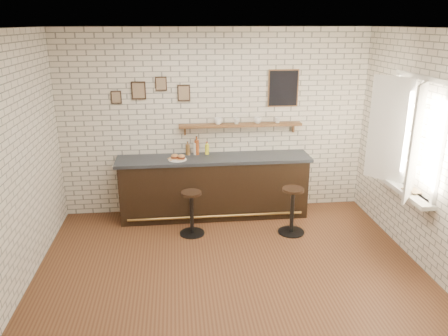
{
  "coord_description": "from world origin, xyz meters",
  "views": [
    {
      "loc": [
        -0.63,
        -4.95,
        3.06
      ],
      "look_at": [
        0.02,
        0.9,
        1.09
      ],
      "focal_mm": 35.0,
      "sensor_mm": 36.0,
      "label": 1
    }
  ],
  "objects": [
    {
      "name": "shelf_cup_d",
      "position": [
        1.01,
        1.9,
        1.55
      ],
      "size": [
        0.12,
        0.12,
        0.09
      ],
      "primitive_type": "imported",
      "rotation": [
        0.0,
        0.0,
        0.29
      ],
      "color": "white",
      "rests_on": "wall_shelf"
    },
    {
      "name": "condiment_bottle_yellow",
      "position": [
        -0.15,
        1.88,
        1.1
      ],
      "size": [
        0.07,
        0.07,
        0.21
      ],
      "color": "yellow",
      "rests_on": "bar_counter"
    },
    {
      "name": "book_lower",
      "position": [
        2.38,
        0.12,
        0.94
      ],
      "size": [
        0.24,
        0.26,
        0.02
      ],
      "primitive_type": "imported",
      "rotation": [
        0.0,
        0.0,
        0.48
      ],
      "color": "tan",
      "rests_on": "window_sill"
    },
    {
      "name": "casement_window",
      "position": [
        2.36,
        0.3,
        1.65
      ],
      "size": [
        0.4,
        1.3,
        1.56
      ],
      "color": "white",
      "rests_on": "ground"
    },
    {
      "name": "ground",
      "position": [
        0.0,
        0.0,
        0.0
      ],
      "size": [
        5.0,
        5.0,
        0.0
      ],
      "primitive_type": "plane",
      "color": "brown",
      "rests_on": "ground"
    },
    {
      "name": "shelf_cup_a",
      "position": [
        0.03,
        1.9,
        1.55
      ],
      "size": [
        0.18,
        0.18,
        0.11
      ],
      "primitive_type": "imported",
      "rotation": [
        0.0,
        0.0,
        0.5
      ],
      "color": "white",
      "rests_on": "wall_shelf"
    },
    {
      "name": "bar_counter",
      "position": [
        -0.06,
        1.7,
        0.51
      ],
      "size": [
        3.1,
        0.65,
        1.01
      ],
      "color": "black",
      "rests_on": "ground"
    },
    {
      "name": "wall_shelf",
      "position": [
        0.4,
        1.9,
        1.48
      ],
      "size": [
        2.0,
        0.18,
        0.18
      ],
      "color": "brown",
      "rests_on": "ground"
    },
    {
      "name": "bitters_bottle_brown",
      "position": [
        -0.46,
        1.88,
        1.1
      ],
      "size": [
        0.07,
        0.07,
        0.23
      ],
      "color": "brown",
      "rests_on": "bar_counter"
    },
    {
      "name": "shelf_cup_b",
      "position": [
        0.33,
        1.9,
        1.55
      ],
      "size": [
        0.13,
        0.13,
        0.09
      ],
      "primitive_type": "imported",
      "rotation": [
        0.0,
        0.0,
        1.15
      ],
      "color": "white",
      "rests_on": "wall_shelf"
    },
    {
      "name": "bitters_bottle_white",
      "position": [
        -0.34,
        1.88,
        1.11
      ],
      "size": [
        0.07,
        0.07,
        0.25
      ],
      "color": "white",
      "rests_on": "bar_counter"
    },
    {
      "name": "bar_stool_left",
      "position": [
        -0.45,
        1.06,
        0.37
      ],
      "size": [
        0.39,
        0.39,
        0.68
      ],
      "color": "black",
      "rests_on": "ground"
    },
    {
      "name": "shelf_cup_c",
      "position": [
        0.68,
        1.9,
        1.55
      ],
      "size": [
        0.16,
        0.16,
        0.1
      ],
      "primitive_type": "imported",
      "rotation": [
        0.0,
        0.0,
        1.27
      ],
      "color": "white",
      "rests_on": "wall_shelf"
    },
    {
      "name": "book_upper",
      "position": [
        2.38,
        0.09,
        0.96
      ],
      "size": [
        0.16,
        0.22,
        0.02
      ],
      "primitive_type": "imported",
      "rotation": [
        0.0,
        0.0,
        -0.07
      ],
      "color": "tan",
      "rests_on": "book_lower"
    },
    {
      "name": "ciabatta_sandwich",
      "position": [
        -0.63,
        1.62,
        1.06
      ],
      "size": [
        0.24,
        0.16,
        0.08
      ],
      "color": "tan",
      "rests_on": "sandwich_plate"
    },
    {
      "name": "bitters_bottle_amber",
      "position": [
        -0.32,
        1.88,
        1.14
      ],
      "size": [
        0.07,
        0.07,
        0.31
      ],
      "color": "#984218",
      "rests_on": "bar_counter"
    },
    {
      "name": "bar_stool_right",
      "position": [
        1.06,
        0.93,
        0.39
      ],
      "size": [
        0.4,
        0.4,
        0.72
      ],
      "color": "black",
      "rests_on": "ground"
    },
    {
      "name": "window_sill",
      "position": [
        2.4,
        0.3,
        0.9
      ],
      "size": [
        0.2,
        1.35,
        0.06
      ],
      "color": "white",
      "rests_on": "ground"
    },
    {
      "name": "potato_chips",
      "position": [
        -0.66,
        1.62,
        1.02
      ],
      "size": [
        0.24,
        0.18,
        0.0
      ],
      "color": "#D99B4C",
      "rests_on": "sandwich_plate"
    },
    {
      "name": "back_wall_decor",
      "position": [
        0.23,
        1.98,
        2.05
      ],
      "size": [
        2.96,
        0.02,
        0.56
      ],
      "color": "black",
      "rests_on": "ground"
    },
    {
      "name": "sandwich_plate",
      "position": [
        -0.64,
        1.62,
        1.02
      ],
      "size": [
        0.28,
        0.28,
        0.01
      ],
      "primitive_type": "cylinder",
      "color": "white",
      "rests_on": "bar_counter"
    }
  ]
}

